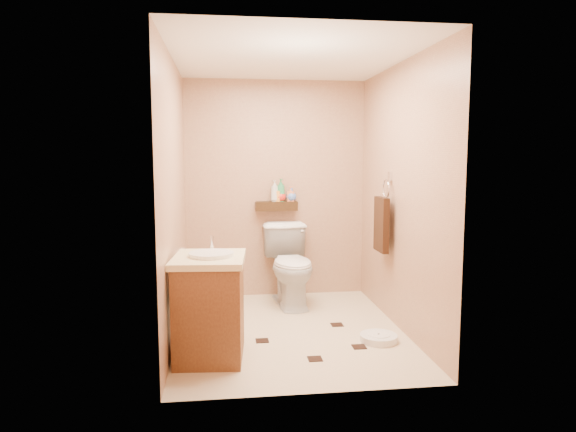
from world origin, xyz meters
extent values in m
plane|color=beige|center=(0.00, 0.00, 0.00)|extent=(2.50, 2.50, 0.00)
cube|color=tan|center=(0.00, 1.25, 1.20)|extent=(2.00, 0.04, 2.40)
cube|color=tan|center=(0.00, -1.25, 1.20)|extent=(2.00, 0.04, 2.40)
cube|color=tan|center=(-1.00, 0.00, 1.20)|extent=(0.04, 2.50, 2.40)
cube|color=tan|center=(1.00, 0.00, 1.20)|extent=(0.04, 2.50, 2.40)
cube|color=white|center=(0.00, 0.00, 2.40)|extent=(2.00, 2.50, 0.02)
cube|color=#39210F|center=(0.00, 1.17, 1.02)|extent=(0.46, 0.14, 0.10)
cube|color=black|center=(-0.27, -0.23, 0.00)|extent=(0.11, 0.11, 0.01)
cube|color=black|center=(0.45, 0.10, 0.00)|extent=(0.11, 0.11, 0.01)
cube|color=black|center=(0.11, -0.68, 0.00)|extent=(0.11, 0.11, 0.01)
cube|color=black|center=(-0.48, 0.54, 0.00)|extent=(0.11, 0.11, 0.01)
cube|color=black|center=(0.51, -0.47, 0.00)|extent=(0.11, 0.11, 0.01)
cube|color=black|center=(0.06, 0.59, 0.00)|extent=(0.11, 0.11, 0.01)
imported|color=white|center=(0.12, 0.83, 0.42)|extent=(0.55, 0.87, 0.84)
cube|color=brown|center=(-0.70, -0.51, 0.38)|extent=(0.55, 0.66, 0.75)
cube|color=beige|center=(-0.70, -0.51, 0.78)|extent=(0.59, 0.70, 0.05)
cylinder|color=white|center=(-0.68, -0.51, 0.81)|extent=(0.35, 0.35, 0.05)
cylinder|color=silver|center=(-0.68, -0.30, 0.87)|extent=(0.03, 0.03, 0.12)
cylinder|color=white|center=(0.71, -0.36, 0.03)|extent=(0.38, 0.38, 0.06)
cylinder|color=white|center=(0.71, -0.36, 0.06)|extent=(0.19, 0.19, 0.01)
cylinder|color=#196365|center=(-0.82, 1.07, 0.06)|extent=(0.10, 0.10, 0.11)
cylinder|color=white|center=(-0.82, 1.07, 0.27)|extent=(0.02, 0.02, 0.32)
sphere|color=white|center=(-0.82, 1.07, 0.42)|extent=(0.08, 0.08, 0.08)
cube|color=silver|center=(0.98, 0.25, 1.38)|extent=(0.03, 0.06, 0.08)
torus|color=silver|center=(0.95, 0.25, 1.26)|extent=(0.02, 0.19, 0.19)
cube|color=#321E0F|center=(0.91, 0.25, 0.92)|extent=(0.06, 0.30, 0.52)
cylinder|color=white|center=(-0.94, 0.65, 0.60)|extent=(0.11, 0.11, 0.11)
cylinder|color=silver|center=(-0.98, 0.65, 0.66)|extent=(0.04, 0.02, 0.02)
imported|color=beige|center=(-0.02, 1.17, 1.19)|extent=(0.13, 0.13, 0.24)
imported|color=#FF9E35|center=(0.01, 1.17, 1.16)|extent=(0.11, 0.11, 0.18)
imported|color=red|center=(0.05, 1.17, 1.14)|extent=(0.16, 0.16, 0.15)
imported|color=#2F8D55|center=(0.05, 1.17, 1.20)|extent=(0.14, 0.14, 0.25)
imported|color=#DD7449|center=(0.16, 1.17, 1.15)|extent=(0.09, 0.08, 0.17)
imported|color=#4F74C7|center=(0.17, 1.17, 1.14)|extent=(0.12, 0.12, 0.15)
camera|label=1|loc=(-0.58, -4.44, 1.57)|focal=32.00mm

